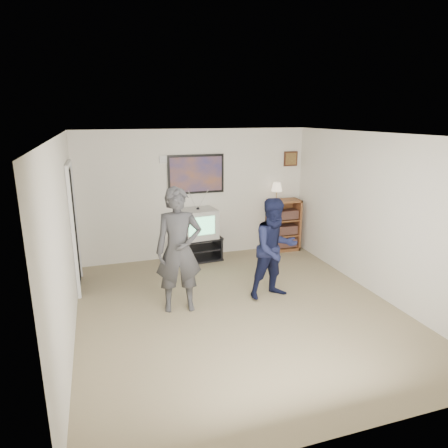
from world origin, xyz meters
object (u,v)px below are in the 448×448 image
crt_television (198,223)px  person_short (275,249)px  media_stand (197,249)px  person_tall (179,250)px  bookshelf (283,225)px

crt_television → person_short: size_ratio=0.42×
media_stand → person_tall: person_tall is taller
crt_television → person_tall: person_tall is taller
crt_television → bookshelf: bookshelf is taller
person_short → crt_television: bearing=103.2°
media_stand → bookshelf: bearing=-3.2°
media_stand → person_short: (0.75, -1.94, 0.55)m
media_stand → crt_television: bearing=-4.8°
media_stand → bookshelf: 1.89m
crt_television → media_stand: bearing=173.8°
crt_television → bookshelf: 1.84m
media_stand → crt_television: size_ratio=1.47×
person_tall → bookshelf: bearing=44.8°
media_stand → bookshelf: (1.87, 0.05, 0.31)m
person_tall → media_stand: bearing=76.8°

